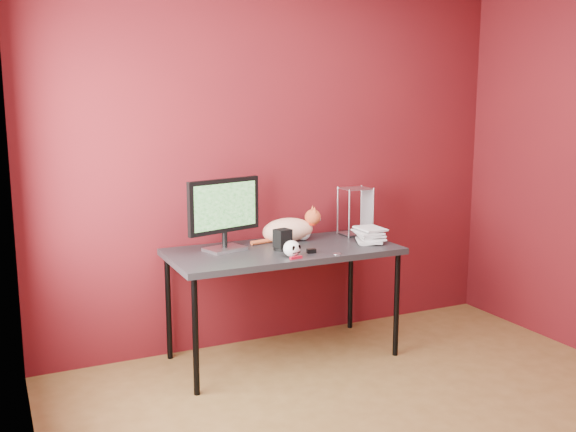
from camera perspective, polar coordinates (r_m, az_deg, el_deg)
name	(u,v)px	position (r m, az deg, el deg)	size (l,w,h in m)	color
room	(439,158)	(3.02, 13.27, 5.06)	(3.52, 3.52, 2.61)	brown
desk	(283,256)	(4.22, -0.43, -3.57)	(1.50, 0.70, 0.75)	black
monitor	(224,211)	(4.13, -5.70, 0.48)	(0.53, 0.24, 0.47)	#BCBCC1
cat	(289,229)	(4.42, 0.10, -1.18)	(0.51, 0.26, 0.24)	orange
skull_mug	(292,249)	(3.97, 0.34, -2.91)	(0.11, 0.11, 0.10)	white
speaker	(283,240)	(4.15, -0.48, -2.18)	(0.12, 0.12, 0.14)	black
book_stack	(359,162)	(4.34, 6.33, 4.78)	(0.24, 0.27, 1.10)	beige
wire_rack	(355,211)	(4.65, 6.00, 0.45)	(0.21, 0.17, 0.35)	#BCBCC1
pocket_knife	(296,258)	(3.93, 0.71, -3.71)	(0.08, 0.02, 0.02)	#A40C1F
black_gadget	(311,251)	(4.08, 2.09, -3.12)	(0.06, 0.03, 0.03)	black
washer	(337,254)	(4.06, 4.39, -3.37)	(0.05, 0.05, 0.00)	#BCBCC1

